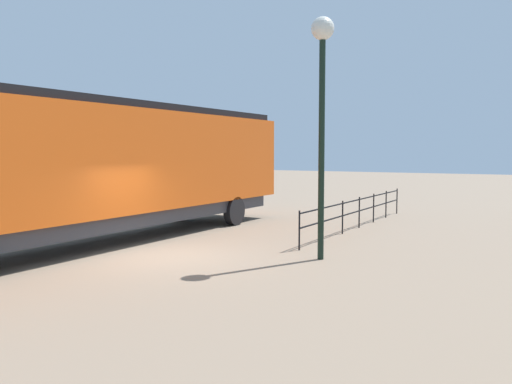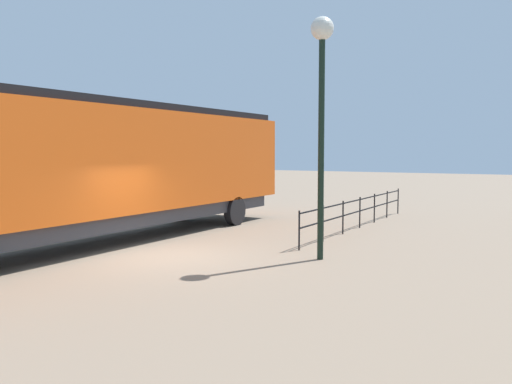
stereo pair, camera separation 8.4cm
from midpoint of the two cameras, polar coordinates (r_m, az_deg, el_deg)
ground_plane at (r=14.75m, az=-9.35°, el=-6.81°), size 120.00×120.00×0.00m
locomotive at (r=17.55m, az=-14.13°, el=2.89°), size 2.94×16.54×4.37m
lamp_post at (r=14.14m, az=7.21°, el=11.94°), size 0.60×0.60×6.28m
platform_fence at (r=20.21m, az=11.16°, el=-1.68°), size 0.05×10.50×1.15m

